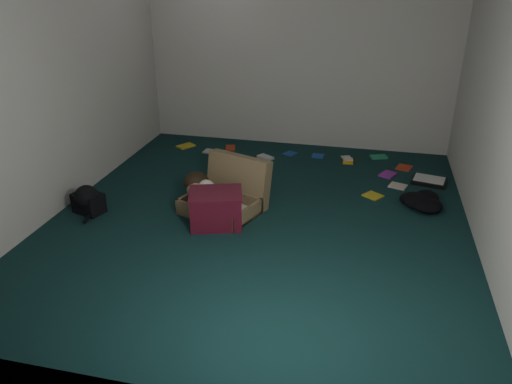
% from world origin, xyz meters
% --- Properties ---
extents(floor, '(4.50, 4.50, 0.00)m').
position_xyz_m(floor, '(0.00, 0.00, 0.00)').
color(floor, '#102E2D').
rests_on(floor, ground).
extents(wall_back, '(4.50, 0.00, 4.50)m').
position_xyz_m(wall_back, '(0.00, 2.25, 1.30)').
color(wall_back, silver).
rests_on(wall_back, ground).
extents(wall_front, '(4.50, 0.00, 4.50)m').
position_xyz_m(wall_front, '(0.00, -2.25, 1.30)').
color(wall_front, silver).
rests_on(wall_front, ground).
extents(wall_left, '(0.00, 4.50, 4.50)m').
position_xyz_m(wall_left, '(-2.00, 0.00, 1.30)').
color(wall_left, silver).
rests_on(wall_left, ground).
extents(wall_right, '(0.00, 4.50, 4.50)m').
position_xyz_m(wall_right, '(2.00, 0.00, 1.30)').
color(wall_right, silver).
rests_on(wall_right, ground).
extents(suitcase, '(0.91, 0.90, 0.52)m').
position_xyz_m(suitcase, '(-0.36, 0.13, 0.16)').
color(suitcase, olive).
rests_on(suitcase, floor).
extents(person, '(0.70, 0.56, 0.32)m').
position_xyz_m(person, '(-0.47, -0.02, 0.20)').
color(person, white).
rests_on(person, suitcase).
extents(maroon_bin, '(0.59, 0.51, 0.34)m').
position_xyz_m(maroon_bin, '(-0.37, -0.23, 0.17)').
color(maroon_bin, '#591223').
rests_on(maroon_bin, floor).
extents(backpack, '(0.44, 0.39, 0.22)m').
position_xyz_m(backpack, '(-1.70, -0.26, 0.11)').
color(backpack, black).
rests_on(backpack, floor).
extents(clothing_pile, '(0.47, 0.41, 0.13)m').
position_xyz_m(clothing_pile, '(1.54, 0.66, 0.07)').
color(clothing_pile, black).
rests_on(clothing_pile, floor).
extents(paper_tray, '(0.42, 0.35, 0.05)m').
position_xyz_m(paper_tray, '(1.70, 1.27, 0.03)').
color(paper_tray, black).
rests_on(paper_tray, floor).
extents(book_scatter, '(3.07, 1.38, 0.02)m').
position_xyz_m(book_scatter, '(0.31, 1.60, 0.01)').
color(book_scatter, gold).
rests_on(book_scatter, floor).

